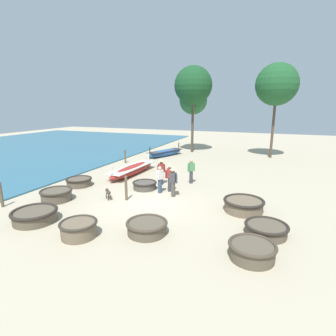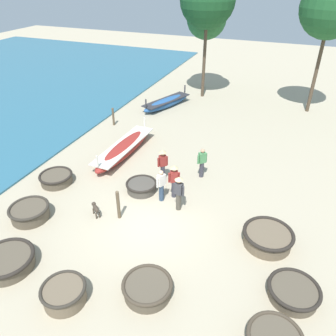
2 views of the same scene
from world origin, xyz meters
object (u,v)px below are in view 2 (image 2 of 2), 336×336
fisherman_crouching (163,163)px  coracle_center (30,212)px  mooring_post_inland (113,117)px  coracle_far_right (147,288)px  fisherman_standing_right (179,191)px  long_boat_red_hull (166,103)px  fisherman_hauling (161,185)px  coracle_far_left (294,292)px  tree_tall_back (331,8)px  tree_rightmost (207,19)px  fisherman_standing_left (202,162)px  coracle_weathered (142,186)px  fisherman_with_hat (174,179)px  coracle_beside_post (56,178)px  mooring_post_shoreline (118,205)px  coracle_front_right (64,293)px  coracle_tilted (7,261)px  coracle_nearest (268,237)px  tree_center (208,0)px  dog (96,208)px  long_boat_ochre_hull (124,148)px

fisherman_crouching → coracle_center: bearing=-130.7°
coracle_center → mooring_post_inland: bearing=98.7°
coracle_far_right → fisherman_standing_right: size_ratio=0.99×
long_boat_red_hull → fisherman_hauling: 11.44m
coracle_far_left → tree_tall_back: bearing=90.3°
coracle_far_left → tree_rightmost: size_ratio=0.24×
fisherman_standing_left → fisherman_crouching: bearing=-149.8°
coracle_weathered → fisherman_with_hat: 1.72m
coracle_far_right → fisherman_standing_right: 4.52m
coracle_weathered → coracle_beside_post: coracle_beside_post is taller
long_boat_red_hull → fisherman_with_hat: size_ratio=2.78×
fisherman_hauling → mooring_post_shoreline: 2.14m
coracle_front_right → coracle_far_right: size_ratio=0.87×
coracle_front_right → tree_rightmost: size_ratio=0.20×
long_boat_red_hull → fisherman_standing_left: size_ratio=2.95×
tree_rightmost → tree_tall_back: (8.55, -2.21, 1.33)m
coracle_tilted → coracle_nearest: (8.29, 4.52, 0.04)m
fisherman_with_hat → coracle_center: bearing=-144.3°
coracle_far_right → fisherman_with_hat: 5.37m
fisherman_hauling → mooring_post_shoreline: size_ratio=1.18×
coracle_weathered → mooring_post_inland: 7.82m
mooring_post_inland → tree_tall_back: size_ratio=0.14×
coracle_front_right → fisherman_with_hat: size_ratio=0.86×
coracle_front_right → tree_center: 21.04m
tree_tall_back → dog: bearing=-116.8°
fisherman_standing_right → coracle_nearest: bearing=-10.6°
long_boat_red_hull → fisherman_with_hat: 11.18m
fisherman_standing_right → tree_rightmost: 17.27m
long_boat_red_hull → coracle_far_right: bearing=-70.2°
coracle_center → dog: size_ratio=2.95×
coracle_beside_post → fisherman_standing_left: bearing=26.3°
coracle_far_left → tree_tall_back: size_ratio=0.19×
coracle_tilted → fisherman_standing_left: size_ratio=1.22×
fisherman_hauling → fisherman_crouching: fisherman_crouching is taller
fisherman_crouching → coracle_beside_post: bearing=-155.2°
long_boat_red_hull → coracle_beside_post: bearing=-96.2°
fisherman_standing_right → fisherman_crouching: (-1.50, 1.87, 0.00)m
coracle_weathered → fisherman_crouching: 1.53m
coracle_nearest → mooring_post_inland: size_ratio=1.63×
fisherman_standing_right → tree_tall_back: 15.96m
coracle_nearest → tree_tall_back: 16.14m
coracle_tilted → tree_tall_back: size_ratio=0.22×
mooring_post_shoreline → fisherman_standing_left: bearing=62.0°
fisherman_crouching → coracle_far_right: bearing=-71.8°
mooring_post_shoreline → coracle_far_right: bearing=-48.1°
coracle_center → fisherman_standing_left: fisherman_standing_left is taller
mooring_post_shoreline → tree_rightmost: size_ratio=0.19×
fisherman_crouching → mooring_post_shoreline: fisherman_crouching is taller
coracle_beside_post → long_boat_ochre_hull: long_boat_ochre_hull is taller
coracle_tilted → fisherman_hauling: size_ratio=1.22×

